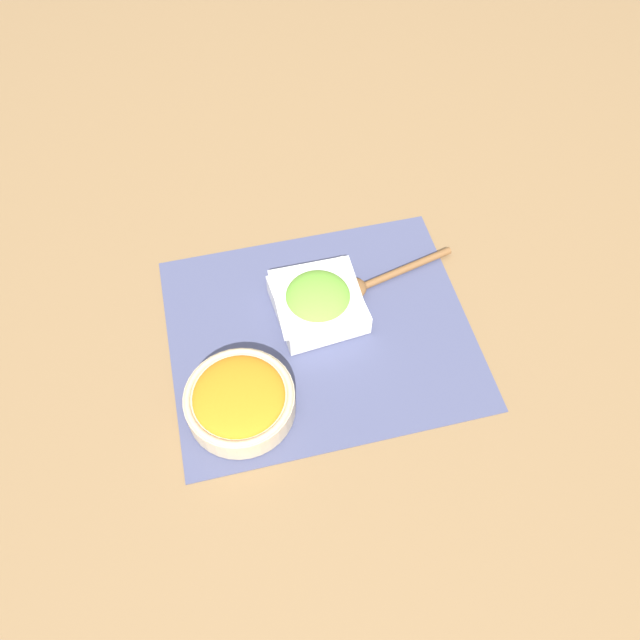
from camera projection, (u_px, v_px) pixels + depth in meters
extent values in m
plane|color=olive|center=(320.00, 332.00, 0.96)|extent=(3.00, 3.00, 0.00)
cube|color=#474C70|center=(320.00, 332.00, 0.96)|extent=(0.46, 0.38, 0.00)
cube|color=white|center=(318.00, 304.00, 0.96)|extent=(0.14, 0.14, 0.04)
cube|color=white|center=(318.00, 296.00, 0.94)|extent=(0.13, 0.13, 0.00)
ellipsoid|color=#6BAD38|center=(318.00, 297.00, 0.94)|extent=(0.10, 0.10, 0.04)
cylinder|color=#C6B28E|center=(240.00, 402.00, 0.87)|extent=(0.15, 0.15, 0.04)
torus|color=#C6B28E|center=(239.00, 396.00, 0.85)|extent=(0.15, 0.15, 0.01)
ellipsoid|color=orange|center=(239.00, 396.00, 0.85)|extent=(0.13, 0.13, 0.03)
cylinder|color=brown|center=(404.00, 269.00, 1.01)|extent=(0.17, 0.05, 0.01)
ellipsoid|color=brown|center=(349.00, 290.00, 0.98)|extent=(0.07, 0.06, 0.02)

